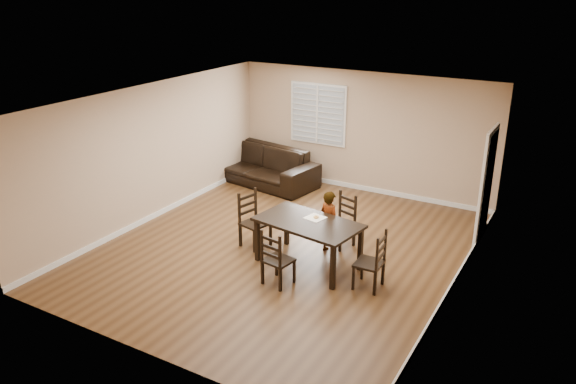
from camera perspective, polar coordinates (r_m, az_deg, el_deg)
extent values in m
plane|color=brown|center=(10.16, -0.41, -5.75)|extent=(7.00, 7.00, 0.00)
cube|color=tan|center=(12.65, 7.60, 6.02)|extent=(6.00, 0.04, 2.70)
cube|color=tan|center=(7.07, -14.93, -6.80)|extent=(6.00, 0.04, 2.70)
cube|color=tan|center=(11.36, -13.66, 3.91)|extent=(0.04, 7.00, 2.70)
cube|color=tan|center=(8.62, 17.09, -1.89)|extent=(0.04, 7.00, 2.70)
cube|color=white|center=(9.27, -0.46, 9.35)|extent=(6.00, 7.00, 0.04)
cube|color=white|center=(12.97, 3.05, 7.91)|extent=(1.40, 0.08, 1.40)
cube|color=white|center=(10.77, 19.51, 0.51)|extent=(0.06, 0.94, 2.05)
cylinder|color=#332114|center=(10.52, 18.99, -0.33)|extent=(0.06, 0.06, 0.02)
cube|color=white|center=(13.02, 7.30, 0.47)|extent=(6.00, 0.03, 0.10)
cube|color=white|center=(11.79, -13.08, -2.15)|extent=(0.03, 7.00, 0.10)
cube|color=white|center=(9.18, 16.14, -9.38)|extent=(0.03, 7.00, 0.10)
cube|color=black|center=(9.27, 2.07, -3.14)|extent=(1.84, 1.21, 0.05)
cube|color=black|center=(9.60, -3.14, -4.92)|extent=(0.08, 0.08, 0.76)
cube|color=black|center=(8.76, 4.58, -7.66)|extent=(0.08, 0.08, 0.76)
cube|color=black|center=(10.16, -0.13, -3.38)|extent=(0.08, 0.08, 0.76)
cube|color=black|center=(9.36, 7.36, -5.78)|extent=(0.08, 0.08, 0.76)
cube|color=black|center=(10.15, 5.29, -3.26)|extent=(0.55, 0.53, 0.04)
cube|color=black|center=(10.24, 6.03, -2.64)|extent=(0.42, 0.18, 0.97)
cube|color=black|center=(10.25, 3.81, -4.31)|extent=(0.05, 0.05, 0.40)
cube|color=black|center=(10.01, 5.32, -5.00)|extent=(0.05, 0.05, 0.40)
cube|color=black|center=(10.47, 5.19, -3.78)|extent=(0.05, 0.05, 0.40)
cube|color=black|center=(10.24, 6.70, -4.44)|extent=(0.05, 0.05, 0.40)
cube|color=black|center=(8.88, -0.99, -6.95)|extent=(0.48, 0.46, 0.04)
cube|color=black|center=(8.73, -1.75, -6.99)|extent=(0.43, 0.11, 0.95)
cube|color=black|center=(8.99, 0.63, -8.10)|extent=(0.04, 0.04, 0.39)
cube|color=black|center=(9.20, -1.18, -7.40)|extent=(0.04, 0.04, 0.39)
cube|color=black|center=(8.76, -0.77, -8.93)|extent=(0.04, 0.04, 0.39)
cube|color=black|center=(8.98, -2.59, -8.19)|extent=(0.04, 0.04, 0.39)
cube|color=black|center=(10.09, -3.35, -3.21)|extent=(0.53, 0.55, 0.04)
cube|color=black|center=(10.20, -4.10, -2.53)|extent=(0.15, 0.46, 1.02)
cube|color=black|center=(9.94, -3.43, -5.05)|extent=(0.05, 0.05, 0.42)
cube|color=black|center=(10.19, -1.79, -4.35)|extent=(0.05, 0.05, 0.42)
cube|color=black|center=(10.19, -4.85, -4.42)|extent=(0.05, 0.05, 0.42)
cube|color=black|center=(10.43, -3.21, -3.75)|extent=(0.05, 0.05, 0.42)
cube|color=black|center=(8.86, 8.22, -7.19)|extent=(0.42, 0.45, 0.04)
cube|color=black|center=(8.78, 9.38, -7.05)|extent=(0.05, 0.43, 0.96)
cube|color=black|center=(9.17, 7.54, -7.67)|extent=(0.04, 0.04, 0.40)
cube|color=black|center=(8.86, 6.66, -8.71)|extent=(0.04, 0.04, 0.40)
cube|color=black|center=(9.07, 9.61, -8.12)|extent=(0.04, 0.04, 0.40)
cube|color=black|center=(8.76, 8.80, -9.20)|extent=(0.04, 0.04, 0.40)
imported|color=gray|center=(9.82, 4.22, -3.08)|extent=(0.49, 0.40, 1.15)
cube|color=white|center=(9.41, 2.77, -2.62)|extent=(0.35, 0.35, 0.00)
torus|color=#D5974C|center=(9.39, 2.88, -2.55)|extent=(0.10, 0.10, 0.03)
torus|color=silver|center=(9.38, 2.88, -2.49)|extent=(0.09, 0.09, 0.02)
imported|color=black|center=(13.35, -3.03, 2.83)|extent=(3.06, 1.58, 0.85)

